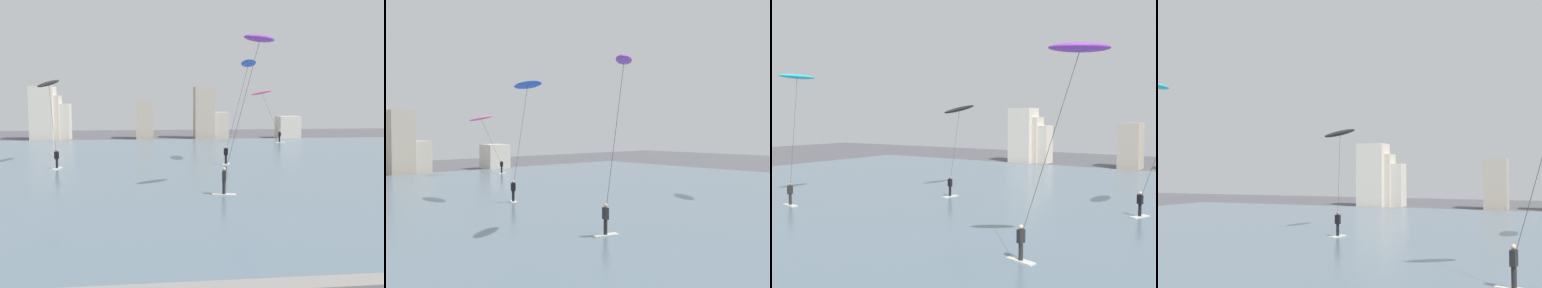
{
  "view_description": "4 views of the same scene",
  "coord_description": "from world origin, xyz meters",
  "views": [
    {
      "loc": [
        -1.97,
        -5.57,
        5.56
      ],
      "look_at": [
        0.07,
        13.06,
        3.7
      ],
      "focal_mm": 39.22,
      "sensor_mm": 36.0,
      "label": 1
    },
    {
      "loc": [
        -13.6,
        2.55,
        5.5
      ],
      "look_at": [
        -3.34,
        14.02,
        5.02
      ],
      "focal_mm": 41.88,
      "sensor_mm": 36.0,
      "label": 2
    },
    {
      "loc": [
        11.03,
        1.48,
        6.41
      ],
      "look_at": [
        0.37,
        17.3,
        5.29
      ],
      "focal_mm": 40.64,
      "sensor_mm": 36.0,
      "label": 3
    },
    {
      "loc": [
        3.98,
        -0.81,
        4.4
      ],
      "look_at": [
        -1.86,
        13.52,
        5.26
      ],
      "focal_mm": 46.64,
      "sensor_mm": 36.0,
      "label": 4
    }
  ],
  "objects": [
    {
      "name": "kitesurfer_purple",
      "position": [
        4.52,
        19.24,
        8.23
      ],
      "size": [
        4.32,
        2.33,
        9.51
      ],
      "color": "silver",
      "rests_on": "water_bay"
    },
    {
      "name": "kitesurfer_pink",
      "position": [
        14.0,
        50.58,
        6.24
      ],
      "size": [
        4.79,
        1.96,
        7.32
      ],
      "color": "silver",
      "rests_on": "water_bay"
    },
    {
      "name": "water_bay",
      "position": [
        0.0,
        30.94,
        0.05
      ],
      "size": [
        84.0,
        52.0,
        0.1
      ],
      "primitive_type": "cube",
      "color": "slate",
      "rests_on": "ground"
    },
    {
      "name": "kitesurfer_blue",
      "position": [
        7.04,
        31.79,
        8.38
      ],
      "size": [
        3.34,
        3.69,
        9.4
      ],
      "color": "silver",
      "rests_on": "water_bay"
    }
  ]
}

